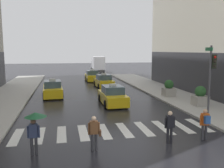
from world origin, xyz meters
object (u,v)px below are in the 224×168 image
taxi_lead (112,96)px  taxi_second (53,89)px  pedestrian_with_handbag (94,131)px  planter_near_corner (200,97)px  taxi_fourth (92,76)px  pedestrian_with_backpack (205,122)px  pedestrian_plain_coat (170,125)px  taxi_third (104,81)px  box_truck (98,64)px  traffic_light_pole (211,71)px  planter_mid_block (169,89)px  pedestrian_with_umbrella (35,122)px

taxi_lead → taxi_second: 7.02m
pedestrian_with_handbag → planter_near_corner: bearing=36.5°
taxi_fourth → planter_near_corner: size_ratio=2.84×
pedestrian_with_backpack → pedestrian_plain_coat: size_ratio=1.00×
taxi_third → pedestrian_with_backpack: taxi_third is taller
pedestrian_with_handbag → pedestrian_plain_coat: size_ratio=1.00×
taxi_second → taxi_third: same height
box_truck → pedestrian_with_handbag: bearing=-98.4°
traffic_light_pole → planter_mid_block: 7.75m
traffic_light_pole → pedestrian_with_umbrella: bearing=-159.9°
taxi_second → planter_near_corner: taxi_second is taller
planter_near_corner → planter_mid_block: size_ratio=1.00×
box_truck → pedestrian_with_umbrella: size_ratio=3.93×
taxi_second → pedestrian_with_backpack: 16.30m
taxi_third → box_truck: size_ratio=0.61×
taxi_second → box_truck: size_ratio=0.61×
pedestrian_with_handbag → pedestrian_plain_coat: (3.81, 0.20, 0.01)m
taxi_lead → taxi_second: bearing=137.5°
pedestrian_with_umbrella → planter_near_corner: size_ratio=1.21×
taxi_second → taxi_fourth: bearing=65.4°
traffic_light_pole → taxi_third: (-4.85, 15.46, -2.53)m
traffic_light_pole → taxi_third: traffic_light_pole is taller
taxi_lead → pedestrian_with_backpack: bearing=-72.6°
box_truck → traffic_light_pole: bearing=-85.7°
taxi_third → box_truck: box_truck is taller
pedestrian_with_handbag → planter_near_corner: planter_near_corner is taller
taxi_lead → planter_near_corner: bearing=-20.1°
taxi_second → pedestrian_with_handbag: (2.37, -14.35, 0.21)m
taxi_second → taxi_fourth: (5.39, 11.77, 0.00)m
taxi_third → planter_near_corner: bearing=-64.6°
pedestrian_with_backpack → box_truck: bearing=89.9°
taxi_third → planter_mid_block: 9.60m
taxi_second → taxi_third: 8.01m
taxi_second → planter_near_corner: 13.99m
taxi_fourth → planter_near_corner: (6.59, -19.00, 0.15)m
pedestrian_with_backpack → planter_mid_block: planter_mid_block is taller
planter_mid_block → pedestrian_with_backpack: bearing=-105.3°
traffic_light_pole → planter_near_corner: 3.96m
taxi_lead → box_truck: size_ratio=0.60×
pedestrian_with_handbag → pedestrian_with_backpack: bearing=2.1°
pedestrian_with_umbrella → pedestrian_with_handbag: size_ratio=1.18×
pedestrian_with_backpack → planter_near_corner: 7.90m
traffic_light_pole → taxi_fourth: (-5.52, 21.98, -2.53)m
taxi_lead → pedestrian_plain_coat: (1.00, -9.40, 0.21)m
taxi_lead → taxi_second: size_ratio=0.99×
box_truck → taxi_third: bearing=-96.2°
pedestrian_with_handbag → planter_mid_block: planter_mid_block is taller
taxi_lead → planter_mid_block: (6.03, 1.90, 0.15)m
traffic_light_pole → taxi_lead: (-5.73, 5.46, -2.53)m
traffic_light_pole → pedestrian_with_handbag: 9.77m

